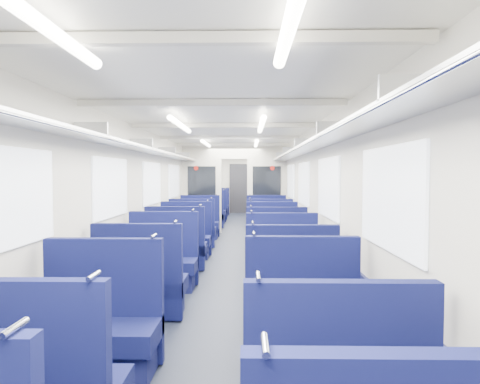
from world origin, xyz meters
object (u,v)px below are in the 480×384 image
seat_11 (282,268)px  seat_26 (216,207)px  seat_15 (272,240)px  seat_19 (266,225)px  seat_14 (185,240)px  seat_8 (141,287)px  seat_16 (193,232)px  seat_17 (269,232)px  seat_20 (207,217)px  seat_23 (262,213)px  seat_13 (276,250)px  seat_12 (176,249)px  seat_22 (211,213)px  seat_24 (213,210)px  seat_18 (200,225)px  seat_27 (260,207)px  seat_9 (291,290)px  seat_10 (162,264)px  seat_25 (261,210)px  end_door (239,188)px  seat_21 (263,216)px  bulkhead (234,187)px  seat_6 (99,331)px  seat_7 (304,326)px

seat_11 → seat_26: same height
seat_15 → seat_19: (0.00, 2.47, 0.00)m
seat_14 → seat_8: bearing=-90.0°
seat_16 → seat_17: (1.66, -0.03, 0.00)m
seat_20 → seat_8: bearing=-90.0°
seat_23 → seat_13: bearing=-90.0°
seat_8 → seat_15: bearing=63.4°
seat_12 → seat_22: (0.00, 6.62, 0.00)m
seat_20 → seat_24: (0.00, 2.23, 0.00)m
seat_15 → seat_18: 2.95m
seat_8 → seat_12: (0.00, 2.36, 0.00)m
seat_15 → seat_27: bearing=90.0°
seat_9 → seat_19: bearing=90.0°
seat_11 → seat_10: bearing=173.6°
seat_10 → seat_20: 6.57m
seat_12 → seat_25: same height
end_door → seat_18: bearing=-96.9°
seat_8 → seat_9: size_ratio=1.00×
seat_10 → seat_13: (1.66, 1.09, 0.00)m
seat_16 → seat_22: bearing=90.0°
seat_14 → seat_27: same height
seat_12 → seat_17: bearing=51.4°
seat_10 → seat_12: 1.17m
seat_15 → seat_21: 4.51m
end_door → seat_26: bearing=-122.8°
bulkhead → seat_26: 4.69m
seat_13 → seat_19: bearing=90.0°
seat_12 → seat_25: 7.91m
seat_8 → seat_25: same height
seat_8 → seat_26: 11.28m
seat_9 → seat_27: same height
seat_13 → seat_21: bearing=90.0°
seat_10 → seat_19: size_ratio=1.00×
seat_21 → seat_26: 3.83m
seat_27 → seat_8: bearing=-98.4°
seat_12 → seat_15: 1.92m
seat_26 → seat_6: bearing=-90.0°
bulkhead → seat_26: bulkhead is taller
seat_23 → seat_25: same height
seat_10 → seat_26: 10.09m
seat_7 → seat_20: 9.07m
seat_16 → seat_21: size_ratio=1.00×
seat_6 → seat_27: size_ratio=1.00×
seat_15 → seat_22: size_ratio=1.00×
seat_10 → seat_14: 2.17m
seat_13 → seat_18: same height
seat_9 → seat_23: same height
seat_16 → seat_18: size_ratio=1.00×
seat_9 → seat_10: (-1.66, 1.27, 0.00)m
seat_13 → seat_24: bearing=102.2°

